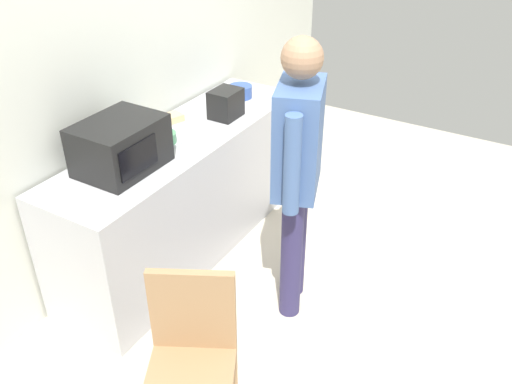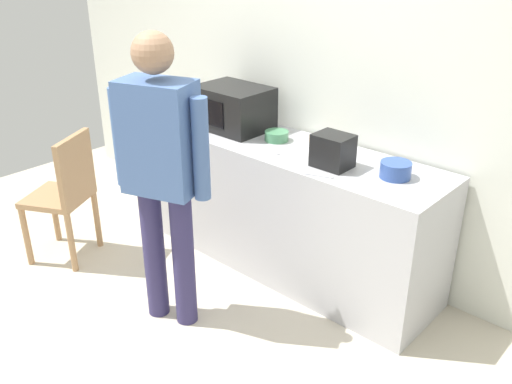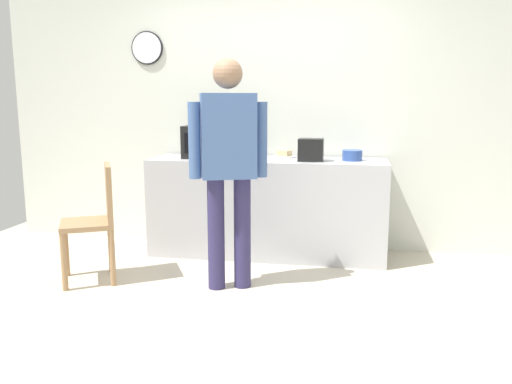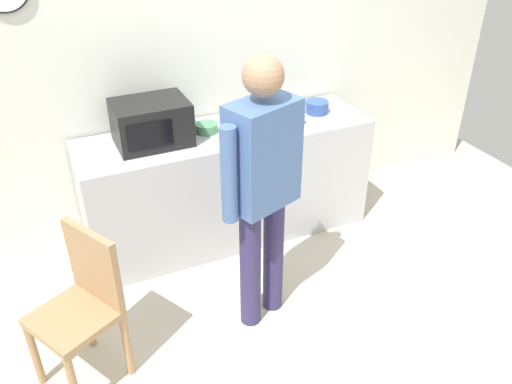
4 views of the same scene
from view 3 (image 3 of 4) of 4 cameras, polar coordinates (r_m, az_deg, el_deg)
The scene contains 12 objects.
ground_plane at distance 3.82m, azimuth -2.51°, elevation -11.99°, with size 6.00×6.00×0.00m, color beige.
back_wall at distance 5.12m, azimuth 1.39°, elevation 8.59°, with size 5.40×0.13×2.60m.
kitchen_counter at distance 4.83m, azimuth 1.29°, elevation -1.67°, with size 2.17×0.62×0.90m, color #B7B7BC.
microwave at distance 4.89m, azimuth -4.85°, elevation 5.56°, with size 0.50×0.39×0.30m.
sandwich_plate at distance 4.90m, azimuth 3.14°, elevation 4.09°, with size 0.24×0.24×0.07m.
salad_bowl at distance 4.72m, azimuth 10.58°, elevation 4.00°, with size 0.18×0.18×0.09m, color #33519E.
cereal_bowl at distance 4.82m, azimuth -0.25°, elevation 4.13°, with size 0.16×0.16×0.06m, color #4C8E60.
toaster at distance 4.62m, azimuth 6.09°, elevation 4.65°, with size 0.22×0.18×0.20m, color black.
fork_utensil at distance 4.65m, azimuth 0.67°, elevation 3.56°, with size 0.17×0.02×0.01m, color silver.
spoon_utensil at distance 4.46m, azimuth 6.24°, elevation 3.21°, with size 0.17×0.02×0.01m, color silver.
person_standing at distance 3.87m, azimuth -3.06°, elevation 3.86°, with size 0.56×0.36×1.74m.
wooden_chair at distance 4.30m, azimuth -17.20°, elevation -2.62°, with size 0.54×0.54×0.94m.
Camera 3 is at (0.80, -3.45, 1.44)m, focal length 36.24 mm.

